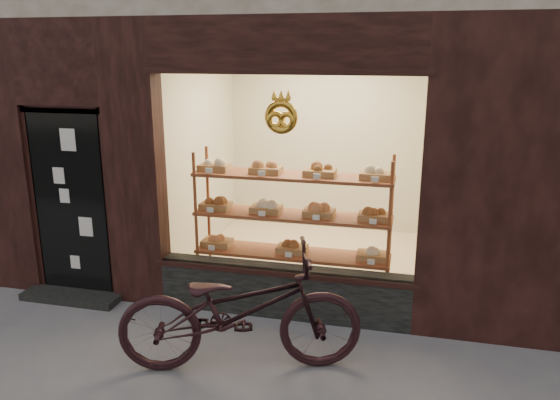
# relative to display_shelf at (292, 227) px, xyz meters

# --- Properties ---
(display_shelf) EXTENTS (2.20, 0.45, 1.70)m
(display_shelf) POSITION_rel_display_shelf_xyz_m (0.00, 0.00, 0.00)
(display_shelf) COLOR brown
(display_shelf) RESTS_ON ground
(bicycle) EXTENTS (2.27, 1.34, 1.13)m
(bicycle) POSITION_rel_display_shelf_xyz_m (-0.13, -1.51, -0.30)
(bicycle) COLOR black
(bicycle) RESTS_ON ground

